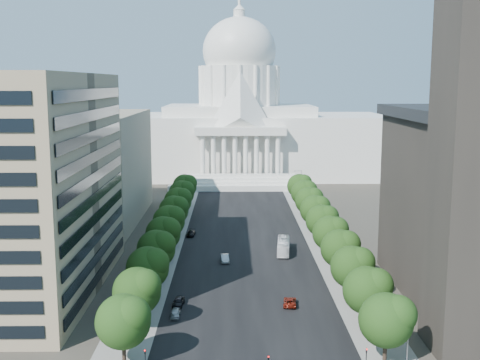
{
  "coord_description": "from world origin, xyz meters",
  "views": [
    {
      "loc": [
        -3.08,
        -65.88,
        38.37
      ],
      "look_at": [
        -1.22,
        73.96,
        15.6
      ],
      "focal_mm": 45.0,
      "sensor_mm": 36.0,
      "label": 1
    }
  ],
  "objects_px": {
    "car_dark_b": "(191,233)",
    "car_parked": "(175,313)",
    "car_dark_a": "(178,302)",
    "car_red": "(290,302)",
    "city_bus": "(283,246)",
    "car_silver": "(225,258)"
  },
  "relations": [
    {
      "from": "car_dark_b",
      "to": "car_parked",
      "type": "height_order",
      "value": "car_dark_b"
    },
    {
      "from": "car_parked",
      "to": "city_bus",
      "type": "relative_size",
      "value": 0.34
    },
    {
      "from": "car_silver",
      "to": "car_red",
      "type": "bearing_deg",
      "value": -70.53
    },
    {
      "from": "car_dark_a",
      "to": "car_dark_b",
      "type": "xyz_separation_m",
      "value": [
        -1.04,
        48.0,
        -0.07
      ]
    },
    {
      "from": "car_silver",
      "to": "city_bus",
      "type": "xyz_separation_m",
      "value": [
        13.24,
        6.72,
        0.8
      ]
    },
    {
      "from": "car_parked",
      "to": "car_dark_b",
      "type": "bearing_deg",
      "value": 90.56
    },
    {
      "from": "car_dark_a",
      "to": "city_bus",
      "type": "height_order",
      "value": "city_bus"
    },
    {
      "from": "car_silver",
      "to": "car_dark_b",
      "type": "xyz_separation_m",
      "value": [
        -8.82,
        22.14,
        -0.09
      ]
    },
    {
      "from": "car_dark_a",
      "to": "car_parked",
      "type": "height_order",
      "value": "car_dark_a"
    },
    {
      "from": "car_red",
      "to": "car_dark_b",
      "type": "distance_m",
      "value": 52.27
    },
    {
      "from": "car_dark_a",
      "to": "city_bus",
      "type": "distance_m",
      "value": 38.79
    },
    {
      "from": "car_dark_a",
      "to": "car_silver",
      "type": "bearing_deg",
      "value": 79.17
    },
    {
      "from": "car_dark_b",
      "to": "car_silver",
      "type": "bearing_deg",
      "value": -63.25
    },
    {
      "from": "car_dark_a",
      "to": "car_red",
      "type": "relative_size",
      "value": 0.92
    },
    {
      "from": "car_dark_a",
      "to": "car_silver",
      "type": "height_order",
      "value": "car_silver"
    },
    {
      "from": "car_dark_b",
      "to": "car_parked",
      "type": "relative_size",
      "value": 1.21
    },
    {
      "from": "car_dark_a",
      "to": "car_red",
      "type": "bearing_deg",
      "value": 5.6
    },
    {
      "from": "car_dark_a",
      "to": "car_red",
      "type": "height_order",
      "value": "car_dark_a"
    },
    {
      "from": "car_silver",
      "to": "car_parked",
      "type": "distance_m",
      "value": 31.88
    },
    {
      "from": "car_dark_a",
      "to": "city_bus",
      "type": "bearing_deg",
      "value": 63.09
    },
    {
      "from": "car_silver",
      "to": "city_bus",
      "type": "relative_size",
      "value": 0.41
    },
    {
      "from": "car_dark_b",
      "to": "car_parked",
      "type": "xyz_separation_m",
      "value": [
        1.0,
        -53.04,
        -0.02
      ]
    }
  ]
}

